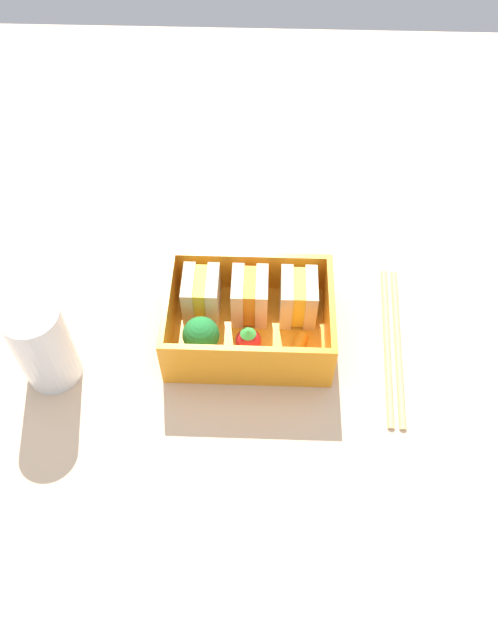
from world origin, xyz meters
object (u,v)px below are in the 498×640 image
(sandwich_center_left, at_px, (250,296))
(carrot_stick_far_left, at_px, (296,350))
(sandwich_left, at_px, (201,295))
(broccoli_floret, at_px, (201,336))
(chopstick_pair, at_px, (393,343))
(strawberry_far_left, at_px, (245,341))
(drinking_glass, at_px, (43,345))
(sandwich_center, at_px, (298,297))

(sandwich_center_left, bearing_deg, carrot_stick_far_left, -47.39)
(sandwich_left, bearing_deg, broccoli_floret, -85.72)
(sandwich_left, distance_m, chopstick_pair, 0.20)
(strawberry_far_left, bearing_deg, sandwich_left, 134.12)
(carrot_stick_far_left, bearing_deg, sandwich_left, 151.80)
(drinking_glass, bearing_deg, sandwich_left, 27.33)
(sandwich_center_left, distance_m, carrot_stick_far_left, 0.07)
(carrot_stick_far_left, bearing_deg, drinking_glass, -174.87)
(sandwich_center_left, height_order, drinking_glass, drinking_glass)
(drinking_glass, bearing_deg, sandwich_center_left, 21.01)
(broccoli_floret, distance_m, carrot_stick_far_left, 0.10)
(sandwich_left, xyz_separation_m, sandwich_center, (0.10, 0.00, 0.00))
(sandwich_left, height_order, sandwich_center_left, same)
(sandwich_center_left, bearing_deg, strawberry_far_left, -93.65)
(strawberry_far_left, distance_m, drinking_glass, 0.19)
(broccoli_floret, bearing_deg, sandwich_left, 94.28)
(sandwich_center, bearing_deg, sandwich_center_left, 180.00)
(sandwich_center_left, height_order, sandwich_center, same)
(drinking_glass, bearing_deg, carrot_stick_far_left, 5.13)
(sandwich_center, xyz_separation_m, carrot_stick_far_left, (-0.00, -0.05, -0.02))
(sandwich_center_left, distance_m, chopstick_pair, 0.16)
(chopstick_pair, bearing_deg, strawberry_far_left, -173.22)
(sandwich_center_left, bearing_deg, broccoli_floret, -130.90)
(sandwich_left, relative_size, strawberry_far_left, 1.53)
(sandwich_center, distance_m, strawberry_far_left, 0.07)
(sandwich_center, relative_size, carrot_stick_far_left, 1.27)
(carrot_stick_far_left, xyz_separation_m, drinking_glass, (-0.24, -0.02, 0.03))
(sandwich_left, bearing_deg, sandwich_center_left, 0.00)
(carrot_stick_far_left, relative_size, drinking_glass, 0.40)
(sandwich_center, distance_m, drinking_glass, 0.25)
(strawberry_far_left, bearing_deg, chopstick_pair, 6.78)
(sandwich_center, height_order, broccoli_floret, sandwich_center)
(sandwich_center, bearing_deg, strawberry_far_left, -137.66)
(sandwich_center_left, relative_size, chopstick_pair, 0.25)
(strawberry_far_left, distance_m, carrot_stick_far_left, 0.05)
(sandwich_left, height_order, broccoli_floret, sandwich_left)
(sandwich_left, height_order, strawberry_far_left, sandwich_left)
(drinking_glass, bearing_deg, sandwich_center, 16.99)
(broccoli_floret, bearing_deg, chopstick_pair, 6.68)
(carrot_stick_far_left, distance_m, chopstick_pair, 0.10)
(broccoli_floret, xyz_separation_m, carrot_stick_far_left, (0.09, 0.00, -0.02))
(sandwich_center_left, bearing_deg, chopstick_pair, -11.31)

